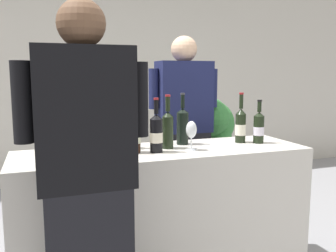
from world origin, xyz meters
TOP-DOWN VIEW (x-y plane):
  - wall_back at (0.00, 2.60)m, footprint 8.00×0.10m
  - counter at (0.00, 0.00)m, footprint 1.85×0.55m
  - wine_bottle_0 at (-0.20, -0.02)m, footprint 0.08×0.08m
  - wine_bottle_1 at (-0.07, -0.05)m, footprint 0.08×0.08m
  - wine_bottle_2 at (0.04, 0.03)m, footprint 0.07×0.07m
  - wine_bottle_3 at (0.18, 0.13)m, footprint 0.08×0.08m
  - wine_bottle_4 at (-0.22, 0.12)m, footprint 0.08×0.08m
  - wine_bottle_5 at (0.58, 0.06)m, footprint 0.07×0.07m
  - wine_bottle_6 at (0.69, -0.00)m, footprint 0.07×0.07m
  - wine_bottle_7 at (-0.63, -0.16)m, footprint 0.08×0.08m
  - wine_bottle_8 at (-0.58, 0.08)m, footprint 0.07×0.07m
  - wine_glass at (0.16, -0.07)m, footprint 0.07×0.07m
  - person_server at (0.40, 0.66)m, footprint 0.60×0.25m
  - person_guest at (-0.55, -0.54)m, footprint 0.58×0.24m
  - potted_shrub at (0.77, 0.92)m, footprint 0.49×0.58m

SIDE VIEW (x-z plane):
  - counter at x=0.00m, z-range 0.00..0.90m
  - potted_shrub at x=0.77m, z-range 0.20..1.35m
  - person_server at x=0.40m, z-range -0.02..1.66m
  - person_guest at x=-0.55m, z-range -0.02..1.67m
  - wine_bottle_6 at x=0.69m, z-range 0.86..1.16m
  - wine_bottle_8 at x=-0.58m, z-range 0.87..1.17m
  - wine_bottle_4 at x=-0.22m, z-range 0.85..1.19m
  - wine_bottle_1 at x=-0.07m, z-range 0.86..1.19m
  - wine_bottle_0 at x=-0.20m, z-range 0.85..1.19m
  - wine_bottle_5 at x=0.58m, z-range 0.85..1.20m
  - wine_glass at x=0.16m, z-range 0.93..1.12m
  - wine_bottle_7 at x=-0.63m, z-range 0.85..1.21m
  - wine_bottle_3 at x=0.18m, z-range 0.86..1.21m
  - wine_bottle_2 at x=0.04m, z-range 0.86..1.21m
  - wall_back at x=0.00m, z-range 0.00..2.80m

